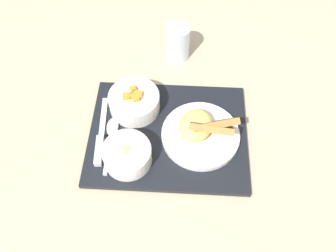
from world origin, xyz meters
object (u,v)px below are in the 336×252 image
at_px(bowl_soup, 127,154).
at_px(glass_water, 178,44).
at_px(plate_main, 202,130).
at_px(knife, 100,144).
at_px(spoon, 111,135).
at_px(bowl_salad, 134,101).

relative_size(bowl_soup, glass_water, 1.09).
bearing_deg(plate_main, knife, -164.94).
bearing_deg(spoon, bowl_soup, -143.27).
distance_m(bowl_salad, spoon, 0.10).
distance_m(bowl_salad, plate_main, 0.19).
distance_m(plate_main, knife, 0.25).
height_order(plate_main, spoon, plate_main).
bearing_deg(bowl_salad, knife, -116.14).
xyz_separation_m(knife, glass_water, (0.14, 0.33, 0.03)).
bearing_deg(knife, plate_main, -84.07).
xyz_separation_m(bowl_salad, spoon, (-0.04, -0.09, -0.02)).
xyz_separation_m(bowl_soup, knife, (-0.07, 0.03, -0.02)).
xyz_separation_m(bowl_soup, glass_water, (0.07, 0.36, 0.01)).
bearing_deg(bowl_salad, bowl_soup, -84.48).
bearing_deg(glass_water, knife, -112.99).
bearing_deg(bowl_soup, plate_main, 29.58).
bearing_deg(spoon, knife, 140.22).
bearing_deg(spoon, glass_water, -27.56).
relative_size(bowl_salad, bowl_soup, 1.13).
height_order(bowl_soup, plate_main, plate_main).
bearing_deg(glass_water, plate_main, -70.55).
height_order(bowl_salad, plate_main, plate_main).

